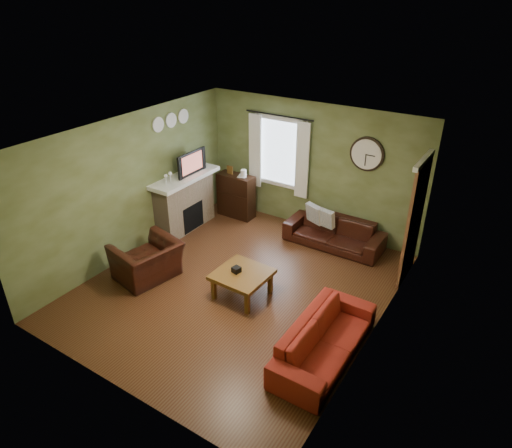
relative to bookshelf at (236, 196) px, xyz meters
The scene contains 31 objects.
floor 2.72m from the bookshelf, 54.69° to the right, with size 4.60×5.20×0.00m, color #4B2916.
ceiling 3.42m from the bookshelf, 54.69° to the right, with size 4.60×5.20×0.00m, color white.
wall_left 2.45m from the bookshelf, 109.04° to the right, with size 0.00×5.20×2.60m, color #62703E.
wall_right 4.50m from the bookshelf, 29.58° to the right, with size 0.00×5.20×2.60m, color #62703E.
wall_back 1.80m from the bookshelf, 15.08° to the left, with size 4.60×0.00×2.60m, color #62703E.
wall_front 5.09m from the bookshelf, 72.08° to the right, with size 4.60×0.00×2.60m, color #62703E.
fireplace 1.17m from the bookshelf, 118.17° to the right, with size 0.40×1.40×1.10m, color tan.
firebox 1.11m from the bookshelf, 109.38° to the right, with size 0.04×0.60×0.55m, color black.
mantel 1.34m from the bookshelf, 116.86° to the right, with size 0.58×1.60×0.08m, color white.
tv 1.34m from the bookshelf, 119.68° to the right, with size 0.60×0.08×0.35m, color black.
tv_screen 1.35m from the bookshelf, 115.61° to the right, with size 0.02×0.62×0.36m, color #994C3F.
medallion_left 2.37m from the bookshelf, 117.93° to the right, with size 0.28×0.28×0.03m, color white.
medallion_mid 2.18m from the bookshelf, 125.36° to the right, with size 0.28×0.28×0.03m, color white.
medallion_right 2.04m from the bookshelf, 137.02° to the right, with size 0.28×0.28×0.03m, color white.
window_pane 1.39m from the bookshelf, 25.10° to the left, with size 1.00×0.02×1.30m, color silver, non-canonical shape.
curtain_rod 2.01m from the bookshelf, 19.31° to the left, with size 0.03×0.03×1.50m, color black.
curtain_left 1.06m from the bookshelf, 45.00° to the left, with size 0.28×0.04×1.55m, color white.
curtain_right 1.73m from the bookshelf, 11.99° to the left, with size 0.28×0.04×1.55m, color white.
wall_clock 2.98m from the bookshelf, ahead, with size 0.64×0.06×0.64m, color white, non-canonical shape.
door 3.87m from the bookshelf, ahead, with size 0.05×0.90×2.10m, color brown.
bookshelf is the anchor object (origin of this frame).
book 0.49m from the bookshelf, 11.24° to the right, with size 0.16×0.22×0.02m, color brown.
sofa_brown 2.33m from the bookshelf, ahead, with size 1.89×0.74×0.55m, color black.
pillow_left 1.87m from the bookshelf, ahead, with size 0.37×0.11×0.37m, color #9A9DA0.
pillow_right 2.14m from the bookshelf, ahead, with size 0.36×0.11×0.36m, color #9A9DA0.
sofa_red 4.49m from the bookshelf, 39.78° to the right, with size 1.95×0.76×0.57m, color maroon.
armchair 2.79m from the bookshelf, 88.55° to the right, with size 1.03×0.90×0.67m, color black.
coffee_table 2.92m from the bookshelf, 53.40° to the right, with size 0.82×0.82×0.44m, color brown, non-canonical shape.
tissue_box 2.89m from the bookshelf, 55.17° to the right, with size 0.12×0.12×0.09m, color black.
wine_glass_a 1.82m from the bookshelf, 107.95° to the right, with size 0.07×0.07×0.21m, color white, non-canonical shape.
wine_glass_b 1.72m from the bookshelf, 109.38° to the right, with size 0.07×0.07×0.21m, color white, non-canonical shape.
Camera 1 is at (3.64, -5.15, 4.55)m, focal length 32.00 mm.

